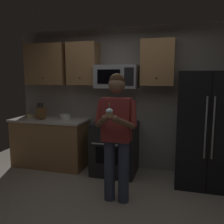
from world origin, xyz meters
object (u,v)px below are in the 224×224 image
Objects in this scene: bowl_small_colored at (30,116)px; person at (116,131)px; cupcake at (109,113)px; refrigerator at (206,129)px; bowl_large_white at (65,117)px; oven_range at (115,148)px; knife_block at (41,113)px; microwave at (117,77)px.

person is at bearing -25.89° from bowl_small_colored.
person is (2.02, -0.98, 0.04)m from bowl_small_colored.
cupcake is (-0.00, -0.33, 0.30)m from person.
refrigerator is 2.50m from bowl_large_white.
oven_range is 1.56m from knife_block.
person is 0.44m from cupcake.
knife_block is at bearing -167.67° from bowl_large_white.
person is (0.28, -1.07, -0.72)m from microwave.
knife_block reaches higher than bowl_small_colored.
refrigerator is 1.02× the size of person.
microwave is at bearing 89.98° from oven_range.
oven_range is at bearing 106.43° from person.
microwave is 1.32m from person.
microwave reaches higher than refrigerator.
knife_block is 0.18× the size of person.
cupcake is (0.28, -1.39, -0.43)m from microwave.
oven_range is 1.12m from bowl_large_white.
cupcake is at bearing -78.69° from microwave.
cupcake is (1.73, -1.25, 0.26)m from knife_block.
bowl_small_colored is (-0.29, 0.06, -0.08)m from knife_block.
refrigerator is at bearing -1.50° from oven_range.
cupcake is at bearing -134.65° from refrigerator.
oven_range is 1.56m from refrigerator.
bowl_small_colored is (-3.24, 0.07, 0.06)m from refrigerator.
microwave is at bearing 2.79° from bowl_small_colored.
cupcake is (1.28, -1.34, 0.32)m from bowl_large_white.
microwave reaches higher than oven_range.
microwave is at bearing 5.86° from knife_block.
bowl_small_colored is at bearing -177.36° from bowl_large_white.
knife_block is (-2.95, 0.01, 0.13)m from refrigerator.
person reaches higher than cupcake.
microwave is 1.25m from bowl_large_white.
bowl_small_colored is at bearing 178.86° from oven_range.
oven_range is 5.86× the size of bowl_small_colored.
refrigerator is (1.50, -0.16, -0.82)m from microwave.
microwave is at bearing 101.31° from cupcake.
cupcake is (0.28, -1.27, 0.83)m from oven_range.
microwave is (0.00, 0.12, 1.26)m from oven_range.
bowl_large_white reaches higher than bowl_small_colored.
bowl_small_colored is at bearing 154.11° from person.
oven_range is at bearing 178.50° from refrigerator.
refrigerator reaches higher than knife_block.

